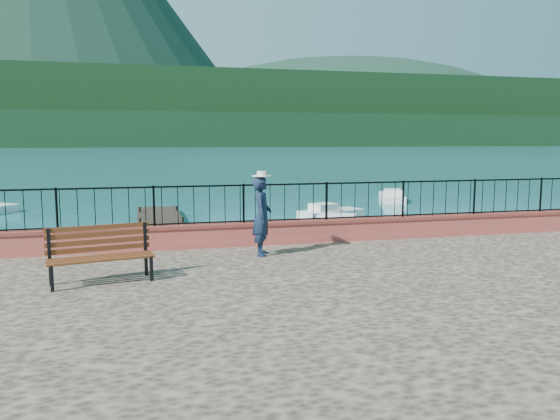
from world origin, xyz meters
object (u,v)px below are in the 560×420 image
person (262,216)px  boat_5 (392,194)px  boat_2 (331,210)px  park_bench (101,266)px  boat_1 (352,224)px

person → boat_5: bearing=-15.7°
person → boat_2: 14.58m
park_bench → boat_2: park_bench is taller
person → boat_5: 23.41m
boat_1 → person: bearing=-94.7°
boat_1 → boat_2: (0.60, 4.27, 0.00)m
boat_2 → boat_1: bearing=-117.2°
person → boat_1: 10.61m
park_bench → person: size_ratio=1.09×
boat_1 → boat_5: same height
person → boat_5: person is taller
boat_1 → boat_2: bearing=110.8°
park_bench → person: bearing=14.6°
boat_1 → boat_5: 12.88m
park_bench → boat_2: 17.68m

